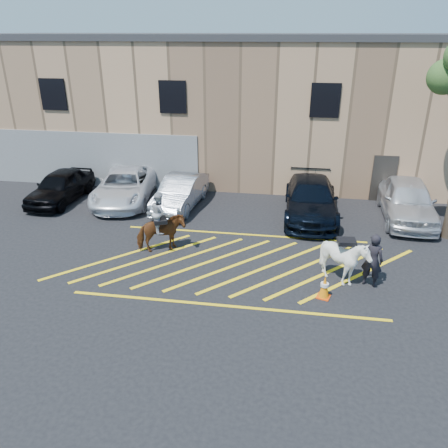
# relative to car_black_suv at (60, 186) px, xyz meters

# --- Properties ---
(ground) EXTENTS (90.00, 90.00, 0.00)m
(ground) POSITION_rel_car_black_suv_xyz_m (9.01, -4.60, -0.73)
(ground) COLOR black
(ground) RESTS_ON ground
(car_black_suv) EXTENTS (1.92, 4.36, 1.46)m
(car_black_suv) POSITION_rel_car_black_suv_xyz_m (0.00, 0.00, 0.00)
(car_black_suv) COLOR black
(car_black_suv) RESTS_ON ground
(car_white_pickup) EXTENTS (3.11, 5.54, 1.46)m
(car_white_pickup) POSITION_rel_car_black_suv_xyz_m (2.99, 0.51, 0.00)
(car_white_pickup) COLOR white
(car_white_pickup) RESTS_ON ground
(car_silver_sedan) EXTENTS (1.90, 4.43, 1.42)m
(car_silver_sedan) POSITION_rel_car_black_suv_xyz_m (5.79, 0.12, -0.02)
(car_silver_sedan) COLOR #979BA5
(car_silver_sedan) RESTS_ON ground
(car_blue_suv) EXTENTS (2.22, 5.43, 1.57)m
(car_blue_suv) POSITION_rel_car_black_suv_xyz_m (11.62, -0.00, 0.06)
(car_blue_suv) COLOR black
(car_blue_suv) RESTS_ON ground
(car_white_suv) EXTENTS (2.27, 5.12, 1.71)m
(car_white_suv) POSITION_rel_car_black_suv_xyz_m (15.67, 0.29, 0.13)
(car_white_suv) COLOR silver
(car_white_suv) RESTS_ON ground
(handler) EXTENTS (0.76, 0.63, 1.79)m
(handler) POSITION_rel_car_black_suv_xyz_m (13.37, -5.52, 0.16)
(handler) COLOR black
(handler) RESTS_ON ground
(warehouse) EXTENTS (32.42, 10.20, 7.30)m
(warehouse) POSITION_rel_car_black_suv_xyz_m (9.00, 7.40, 2.92)
(warehouse) COLOR tan
(warehouse) RESTS_ON ground
(hatching_zone) EXTENTS (12.60, 5.12, 0.01)m
(hatching_zone) POSITION_rel_car_black_suv_xyz_m (9.01, -4.90, -0.72)
(hatching_zone) COLOR yellow
(hatching_zone) RESTS_ON ground
(mounted_bay) EXTENTS (1.89, 1.43, 2.28)m
(mounted_bay) POSITION_rel_car_black_suv_xyz_m (6.16, -4.28, 0.19)
(mounted_bay) COLOR brown
(mounted_bay) RESTS_ON ground
(saddled_white) EXTENTS (1.45, 1.60, 1.66)m
(saddled_white) POSITION_rel_car_black_suv_xyz_m (12.52, -5.53, 0.10)
(saddled_white) COLOR white
(saddled_white) RESTS_ON ground
(traffic_cone) EXTENTS (0.48, 0.48, 0.73)m
(traffic_cone) POSITION_rel_car_black_suv_xyz_m (11.90, -6.47, -0.37)
(traffic_cone) COLOR #EE4309
(traffic_cone) RESTS_ON ground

